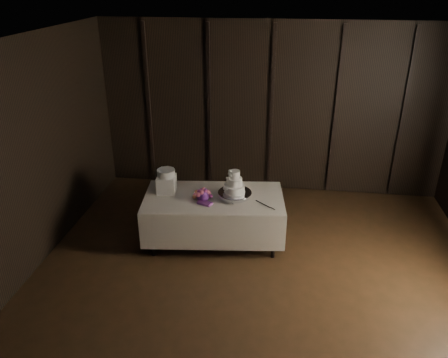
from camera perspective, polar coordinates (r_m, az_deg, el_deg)
room at (r=4.49m, az=4.27°, el=-3.46°), size 6.08×7.08×3.08m
display_table at (r=6.42m, az=-1.33°, el=-5.04°), size 2.10×1.26×0.76m
cake_stand at (r=6.20m, az=1.42°, el=-2.11°), size 0.53×0.53×0.09m
wedding_cake at (r=6.11m, az=1.19°, el=-0.68°), size 0.32×0.28×0.33m
bouquet at (r=6.14m, az=-2.80°, el=-2.16°), size 0.44×0.50×0.20m
box_pedestal at (r=6.39m, az=-7.50°, el=-0.65°), size 0.28×0.28×0.25m
small_cake at (r=6.31m, az=-7.59°, el=0.79°), size 0.31×0.31×0.10m
cake_knife at (r=6.06m, az=5.09°, el=-3.28°), size 0.29×0.26×0.01m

